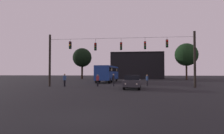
% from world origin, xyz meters
% --- Properties ---
extents(ground_plane, '(168.00, 168.00, 0.00)m').
position_xyz_m(ground_plane, '(0.00, 24.50, 0.00)').
color(ground_plane, black).
rests_on(ground_plane, ground).
extents(overhead_signal_span, '(18.51, 0.44, 6.80)m').
position_xyz_m(overhead_signal_span, '(0.00, 16.52, 4.02)').
color(overhead_signal_span, black).
rests_on(overhead_signal_span, ground).
extents(city_bus, '(3.04, 11.11, 3.00)m').
position_xyz_m(city_bus, '(-3.19, 28.71, 1.87)').
color(city_bus, navy).
rests_on(city_bus, ground).
extents(car_near_right, '(2.00, 4.40, 1.52)m').
position_xyz_m(car_near_right, '(1.71, 14.21, 0.80)').
color(car_near_right, '#2D2D33').
rests_on(car_near_right, ground).
extents(pedestrian_crossing_left, '(0.34, 0.42, 1.55)m').
position_xyz_m(pedestrian_crossing_left, '(-2.89, 17.36, 0.87)').
color(pedestrian_crossing_left, black).
rests_on(pedestrian_crossing_left, ground).
extents(pedestrian_crossing_center, '(0.28, 0.38, 1.54)m').
position_xyz_m(pedestrian_crossing_center, '(3.59, 18.61, 0.86)').
color(pedestrian_crossing_center, black).
rests_on(pedestrian_crossing_center, ground).
extents(pedestrian_crossing_right, '(0.28, 0.38, 1.63)m').
position_xyz_m(pedestrian_crossing_right, '(-0.85, 17.96, 0.92)').
color(pedestrian_crossing_right, black).
rests_on(pedestrian_crossing_right, ground).
extents(pedestrian_near_bus, '(0.35, 0.42, 1.65)m').
position_xyz_m(pedestrian_near_bus, '(-7.11, 16.62, 0.93)').
color(pedestrian_near_bus, black).
rests_on(pedestrian_near_bus, ground).
extents(corner_building, '(14.73, 13.59, 7.59)m').
position_xyz_m(corner_building, '(2.45, 52.75, 3.79)').
color(corner_building, black).
rests_on(corner_building, ground).
extents(tree_left_silhouette, '(5.29, 5.29, 8.65)m').
position_xyz_m(tree_left_silhouette, '(-12.79, 45.11, 5.97)').
color(tree_left_silhouette, black).
rests_on(tree_left_silhouette, ground).
extents(tree_behind_building, '(5.68, 5.68, 9.15)m').
position_xyz_m(tree_behind_building, '(14.72, 42.73, 6.29)').
color(tree_behind_building, '#2D2116').
rests_on(tree_behind_building, ground).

